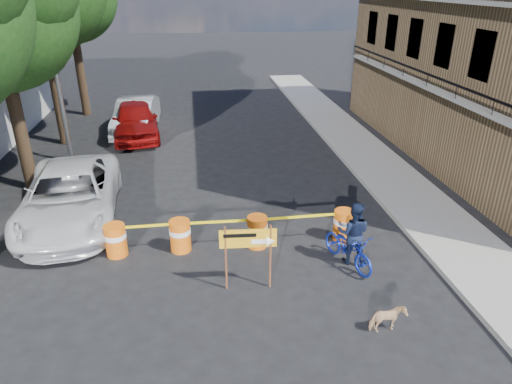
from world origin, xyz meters
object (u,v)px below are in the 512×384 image
object	(u,v)px
barrel_far_left	(116,240)
detour_sign	(255,243)
barrel_mid_left	(180,235)
sedan_red	(136,119)
dog	(387,319)
suv_white	(70,196)
sedan_silver	(136,116)
pedestrian	(353,233)
barrel_far_right	(343,224)
bicycle	(350,233)
barrel_mid_right	(257,231)

from	to	relation	value
barrel_far_left	detour_sign	world-z (taller)	detour_sign
barrel_mid_left	detour_sign	distance (m)	2.77
detour_sign	sedan_red	distance (m)	13.05
dog	suv_white	bearing A→B (deg)	43.26
barrel_mid_left	sedan_silver	distance (m)	11.50
barrel_far_left	sedan_red	bearing A→B (deg)	92.46
pedestrian	detour_sign	bearing A→B (deg)	38.37
suv_white	dog	bearing A→B (deg)	-43.82
barrel_mid_left	sedan_red	xyz separation A→B (m)	(-2.16, 10.47, 0.38)
barrel_mid_left	barrel_far_right	size ratio (longest dim) A/B	1.00
detour_sign	suv_white	size ratio (longest dim) A/B	0.29
barrel_mid_left	detour_sign	bearing A→B (deg)	-47.85
barrel_far_left	bicycle	size ratio (longest dim) A/B	0.49
barrel_far_left	barrel_far_right	xyz separation A→B (m)	(6.29, -0.04, 0.00)
sedan_silver	detour_sign	bearing A→B (deg)	-69.27
pedestrian	dog	distance (m)	2.71
detour_sign	dog	world-z (taller)	detour_sign
barrel_mid_left	barrel_mid_right	distance (m)	2.11
dog	barrel_far_left	bearing A→B (deg)	49.35
suv_white	sedan_red	xyz separation A→B (m)	(1.15, 8.22, 0.03)
barrel_mid_left	barrel_far_right	world-z (taller)	same
suv_white	sedan_silver	size ratio (longest dim) A/B	1.20
pedestrian	bicycle	xyz separation A→B (m)	(-0.13, -0.10, 0.07)
dog	sedan_red	distance (m)	15.73
barrel_mid_left	sedan_silver	xyz separation A→B (m)	(-2.20, 11.28, 0.34)
detour_sign	sedan_red	xyz separation A→B (m)	(-3.94, 12.44, -0.39)
barrel_mid_left	sedan_silver	world-z (taller)	sedan_silver
barrel_far_left	sedan_red	xyz separation A→B (m)	(-0.45, 10.47, 0.38)
pedestrian	sedan_red	xyz separation A→B (m)	(-6.60, 11.67, -0.01)
barrel_far_right	barrel_mid_left	bearing A→B (deg)	179.46
detour_sign	sedan_red	world-z (taller)	detour_sign
bicycle	dog	bearing A→B (deg)	-110.80
pedestrian	sedan_silver	world-z (taller)	pedestrian
barrel_mid_right	barrel_far_right	size ratio (longest dim) A/B	1.00
barrel_mid_left	suv_white	xyz separation A→B (m)	(-3.30, 2.24, 0.34)
sedan_silver	barrel_far_left	bearing A→B (deg)	-83.50
barrel_far_right	pedestrian	world-z (taller)	pedestrian
sedan_red	sedan_silver	distance (m)	0.82
detour_sign	sedan_red	size ratio (longest dim) A/B	0.34
barrel_far_left	bicycle	distance (m)	6.17
dog	sedan_silver	world-z (taller)	sedan_silver
dog	sedan_red	size ratio (longest dim) A/B	0.15
barrel_far_left	detour_sign	xyz separation A→B (m)	(3.49, -1.96, 0.77)
detour_sign	barrel_mid_right	bearing A→B (deg)	84.14
barrel_far_right	bicycle	size ratio (longest dim) A/B	0.49
pedestrian	bicycle	world-z (taller)	bicycle
barrel_mid_right	suv_white	xyz separation A→B (m)	(-5.41, 2.32, 0.34)
barrel_mid_right	dog	distance (m)	4.39
sedan_red	sedan_silver	xyz separation A→B (m)	(-0.05, 0.81, -0.04)
barrel_mid_left	barrel_mid_right	bearing A→B (deg)	-2.05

